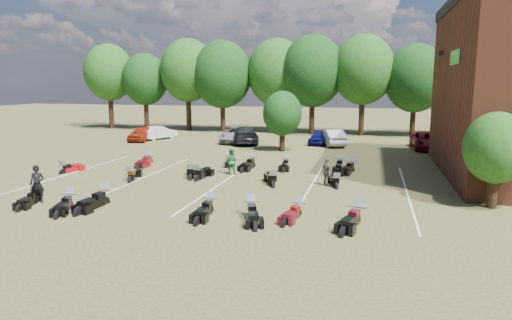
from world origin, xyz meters
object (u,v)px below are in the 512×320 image
(person_green, at_px, (231,161))
(motorcycle_14, at_px, (149,164))
(car_0, at_px, (142,134))
(motorcycle_7, at_px, (63,174))
(car_4, at_px, (319,137))
(motorcycle_0, at_px, (37,202))
(person_black, at_px, (37,184))
(motorcycle_3, at_px, (210,213))
(person_grey, at_px, (327,172))

(person_green, distance_m, motorcycle_14, 6.86)
(car_0, height_order, motorcycle_7, car_0)
(car_4, distance_m, motorcycle_0, 25.95)
(motorcycle_7, bearing_deg, motorcycle_14, -117.39)
(car_0, height_order, motorcycle_0, car_0)
(person_black, relative_size, motorcycle_3, 0.78)
(person_green, bearing_deg, person_black, 50.67)
(person_black, distance_m, motorcycle_14, 10.60)
(motorcycle_0, xyz_separation_m, motorcycle_14, (0.44, 10.48, 0.00))
(person_black, relative_size, person_green, 1.13)
(motorcycle_3, bearing_deg, motorcycle_0, -179.93)
(person_green, relative_size, motorcycle_3, 0.69)
(motorcycle_3, bearing_deg, car_4, 82.75)
(person_black, distance_m, motorcycle_0, 0.92)
(motorcycle_7, height_order, motorcycle_14, motorcycle_14)
(person_grey, bearing_deg, motorcycle_0, 76.03)
(car_4, distance_m, person_grey, 16.88)
(car_4, xyz_separation_m, person_green, (-3.76, -14.98, 0.16))
(person_green, xyz_separation_m, motorcycle_7, (-10.20, -2.44, -0.80))
(car_0, distance_m, motorcycle_7, 15.91)
(car_0, relative_size, car_4, 1.11)
(motorcycle_3, distance_m, motorcycle_14, 13.05)
(car_4, xyz_separation_m, person_grey, (2.27, -16.73, 0.14))
(person_black, distance_m, motorcycle_7, 7.16)
(motorcycle_3, bearing_deg, person_grey, 54.06)
(motorcycle_0, distance_m, motorcycle_3, 8.63)
(car_0, xyz_separation_m, motorcycle_14, (6.56, -11.32, -0.71))
(motorcycle_7, bearing_deg, person_black, 131.12)
(motorcycle_7, relative_size, motorcycle_14, 0.87)
(motorcycle_14, bearing_deg, person_grey, -21.31)
(motorcycle_0, height_order, motorcycle_3, motorcycle_3)
(car_4, distance_m, motorcycle_14, 16.70)
(person_black, xyz_separation_m, motorcycle_14, (0.29, 10.56, -0.90))
(car_4, relative_size, motorcycle_14, 1.59)
(car_4, bearing_deg, person_black, -107.46)
(motorcycle_3, bearing_deg, car_0, 122.45)
(person_grey, height_order, motorcycle_7, person_grey)
(motorcycle_0, relative_size, motorcycle_7, 1.04)
(person_grey, bearing_deg, person_green, 32.08)
(car_0, relative_size, person_black, 2.30)
(car_4, distance_m, person_green, 15.45)
(car_0, xyz_separation_m, person_green, (13.12, -13.18, 0.09))
(car_0, distance_m, person_grey, 24.29)
(motorcycle_14, bearing_deg, person_green, -21.15)
(car_0, bearing_deg, motorcycle_14, -66.52)
(person_green, xyz_separation_m, person_grey, (6.04, -1.75, -0.02))
(person_grey, bearing_deg, motorcycle_3, 104.28)
(car_4, height_order, motorcycle_3, car_4)
(person_green, bearing_deg, person_grey, 162.74)
(motorcycle_0, bearing_deg, motorcycle_7, 104.90)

